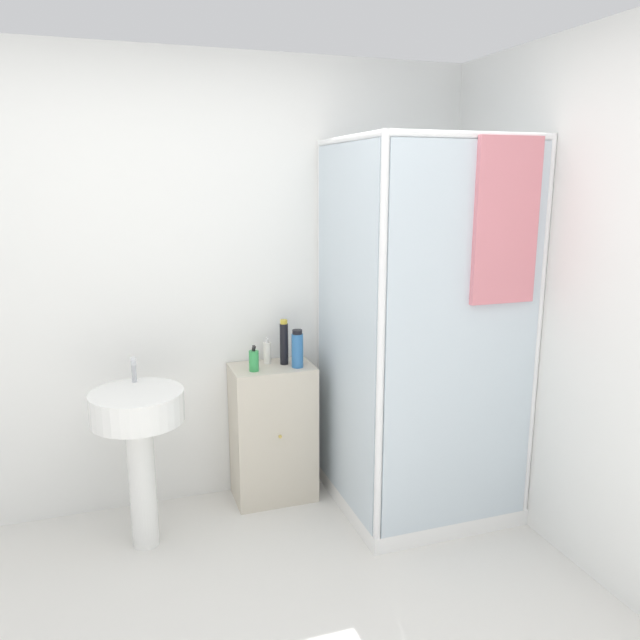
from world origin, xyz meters
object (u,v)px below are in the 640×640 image
Objects in this scene: sink at (139,429)px; shampoo_bottle_blue at (297,349)px; soap_dispenser at (254,360)px; lotion_bottle_white at (267,353)px; shampoo_bottle_tall_black at (284,343)px.

sink is 0.95m from shampoo_bottle_blue.
soap_dispenser is 0.95× the size of lotion_bottle_white.
lotion_bottle_white is (0.11, 0.12, 0.00)m from soap_dispenser.
sink is 3.68× the size of shampoo_bottle_tall_black.
sink and lotion_bottle_white have the same top height.
shampoo_bottle_tall_black is at bearing 20.79° from soap_dispenser.
shampoo_bottle_blue reaches higher than lotion_bottle_white.
shampoo_bottle_blue is (0.88, 0.21, 0.27)m from sink.
sink is 4.44× the size of shampoo_bottle_blue.
sink is 0.71m from soap_dispenser.
soap_dispenser is at bearing -159.21° from shampoo_bottle_tall_black.
shampoo_bottle_blue is 0.19m from lotion_bottle_white.
sink is 6.52× the size of soap_dispenser.
shampoo_bottle_blue is at bearing 13.25° from sink.
shampoo_bottle_tall_black reaches higher than shampoo_bottle_blue.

